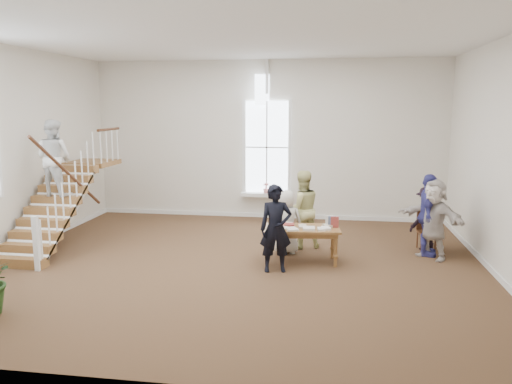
% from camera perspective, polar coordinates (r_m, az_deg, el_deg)
% --- Properties ---
extents(ground, '(10.00, 10.00, 0.00)m').
position_cam_1_polar(ground, '(10.35, -1.98, -8.30)').
color(ground, '#442A1A').
rests_on(ground, ground).
extents(room_shell, '(10.49, 10.00, 10.00)m').
position_cam_1_polar(room_shell, '(14.45, 1.19, -1.42)').
color(room_shell, silver).
rests_on(room_shell, ground).
extents(staircase, '(1.10, 4.10, 2.92)m').
position_cam_1_polar(staircase, '(12.20, -21.83, 1.59)').
color(staircase, brown).
rests_on(staircase, ground).
extents(library_table, '(1.66, 0.95, 0.80)m').
position_cam_1_polar(library_table, '(10.37, 5.07, -4.49)').
color(library_table, brown).
rests_on(library_table, ground).
extents(police_officer, '(0.71, 0.54, 1.72)m').
position_cam_1_polar(police_officer, '(9.73, 2.28, -4.18)').
color(police_officer, black).
rests_on(police_officer, ground).
extents(elderly_woman, '(0.76, 0.57, 1.41)m').
position_cam_1_polar(elderly_woman, '(10.97, 3.52, -3.43)').
color(elderly_woman, beige).
rests_on(elderly_woman, ground).
extents(person_yellow, '(1.06, 0.95, 1.78)m').
position_cam_1_polar(person_yellow, '(11.39, 5.25, -1.99)').
color(person_yellow, '#D4D184').
rests_on(person_yellow, ground).
extents(woman_cluster_a, '(0.58, 1.10, 1.79)m').
position_cam_1_polar(woman_cluster_a, '(11.37, 19.04, -2.51)').
color(woman_cluster_a, '#383785').
rests_on(woman_cluster_a, ground).
extents(woman_cluster_b, '(1.08, 0.98, 1.45)m').
position_cam_1_polar(woman_cluster_b, '(11.85, 19.01, -2.85)').
color(woman_cluster_b, black).
rests_on(woman_cluster_b, ground).
extents(woman_cluster_c, '(1.47, 1.49, 1.71)m').
position_cam_1_polar(woman_cluster_c, '(11.20, 19.64, -2.93)').
color(woman_cluster_c, beige).
rests_on(woman_cluster_c, ground).
extents(side_chair, '(0.43, 0.43, 0.87)m').
position_cam_1_polar(side_chair, '(11.98, 18.84, -3.95)').
color(side_chair, '#3A1B10').
rests_on(side_chair, ground).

